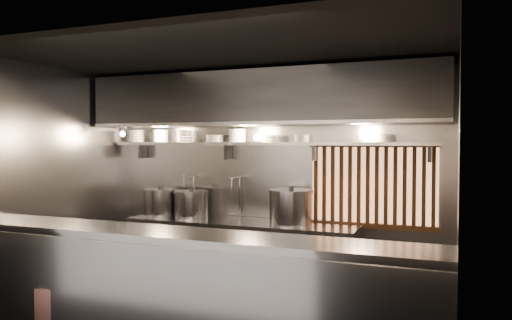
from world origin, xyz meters
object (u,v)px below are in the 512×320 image
Objects in this scene: pendant_bulb at (257,137)px; stock_pot_left at (191,204)px; stock_pot_right at (291,207)px; heat_lamp at (122,130)px; stock_pot_mid at (161,202)px.

pendant_bulb reaches higher than stock_pot_left.
heat_lamp is at bearing -173.20° from stock_pot_right.
stock_pot_left is at bearing 178.65° from stock_pot_right.
stock_pot_right is (0.48, -0.08, -0.85)m from pendant_bulb.
stock_pot_mid is at bearing 178.74° from stock_pot_left.
stock_pot_left is 0.48m from stock_pot_mid.
pendant_bulb is 1.66m from stock_pot_mid.
heat_lamp is 0.62× the size of stock_pot_right.
stock_pot_left is at bearing -177.17° from pendant_bulb.
pendant_bulb is at bearing 11.00° from heat_lamp.
stock_pot_mid is at bearing 38.64° from heat_lamp.
stock_pot_mid is 1.00× the size of stock_pot_right.
stock_pot_right reaches higher than stock_pot_left.
pendant_bulb is 0.98m from stock_pot_right.
stock_pot_mid is 1.88m from stock_pot_right.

